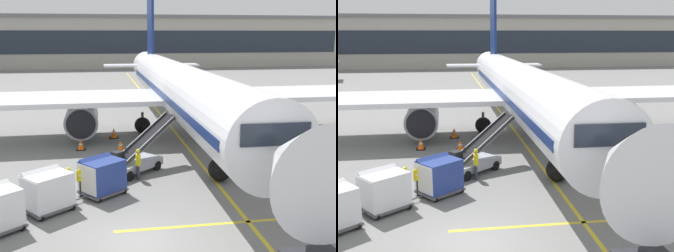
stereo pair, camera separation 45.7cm
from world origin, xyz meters
TOP-DOWN VIEW (x-y plane):
  - ground_plane at (0.00, 0.00)m, footprint 600.00×600.00m
  - parked_airplane at (5.10, 17.30)m, footprint 34.04×44.30m
  - belt_loader at (0.78, 8.56)m, footprint 4.78×4.46m
  - baggage_cart_lead at (-1.26, 5.27)m, footprint 2.65×2.49m
  - baggage_cart_second at (-3.72, 3.65)m, footprint 2.65×2.49m
  - ground_crew_by_loader at (0.74, 7.18)m, footprint 0.25×0.57m
  - ground_crew_by_carts at (-2.83, 4.51)m, footprint 0.42×0.48m
  - ground_crew_marshaller at (-2.20, 5.09)m, footprint 0.57×0.29m
  - safety_cone_engine_keepout at (0.13, 13.25)m, footprint 0.63×0.63m
  - safety_cone_wingtip at (-2.57, 13.90)m, footprint 0.63×0.63m
  - safety_cone_nose_mark at (-0.17, 16.95)m, footprint 0.69×0.69m
  - apron_guidance_line_lead_in at (4.84, 16.50)m, footprint 0.20×110.00m
  - apron_guidance_line_stop_bar at (5.10, 1.05)m, footprint 12.00×0.20m
  - terminal_building at (8.67, 90.94)m, footprint 99.45×17.28m

SIDE VIEW (x-z plane):
  - ground_plane at x=0.00m, z-range 0.00..0.00m
  - apron_guidance_line_lead_in at x=4.84m, z-range 0.00..0.01m
  - apron_guidance_line_stop_bar at x=5.10m, z-range 0.00..0.01m
  - safety_cone_engine_keepout at x=0.13m, z-range -0.01..0.70m
  - safety_cone_wingtip at x=-2.57m, z-range -0.01..0.71m
  - safety_cone_nose_mark at x=-0.17m, z-range -0.01..0.76m
  - belt_loader at x=0.78m, z-range -0.65..2.39m
  - ground_crew_by_loader at x=0.74m, z-range 0.13..1.87m
  - ground_crew_by_carts at x=-2.83m, z-range 0.13..1.87m
  - ground_crew_marshaller at x=-2.20m, z-range 0.13..1.87m
  - baggage_cart_lead at x=-1.26m, z-range 0.04..1.96m
  - baggage_cart_second at x=-3.72m, z-range 0.04..1.96m
  - parked_airplane at x=5.10m, z-range -3.78..10.91m
  - terminal_building at x=8.67m, z-range -0.05..12.02m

